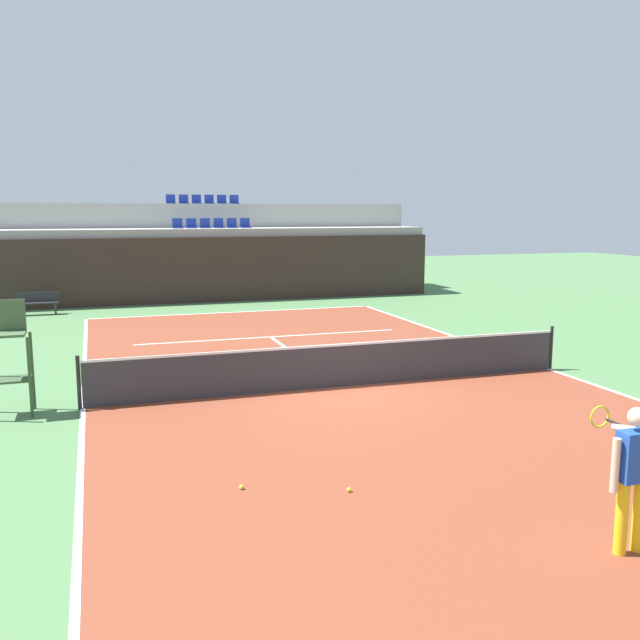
# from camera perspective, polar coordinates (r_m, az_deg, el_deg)

# --- Properties ---
(ground_plane) EXTENTS (80.00, 80.00, 0.00)m
(ground_plane) POSITION_cam_1_polar(r_m,az_deg,el_deg) (15.30, 1.80, -5.59)
(ground_plane) COLOR #477042
(court_surface) EXTENTS (11.00, 24.00, 0.01)m
(court_surface) POSITION_cam_1_polar(r_m,az_deg,el_deg) (15.30, 1.80, -5.57)
(court_surface) COLOR brown
(court_surface) RESTS_ON ground_plane
(baseline_far) EXTENTS (11.00, 0.10, 0.00)m
(baseline_far) POSITION_cam_1_polar(r_m,az_deg,el_deg) (26.63, -7.09, 0.65)
(baseline_far) COLOR white
(baseline_far) RESTS_ON court_surface
(sideline_left) EXTENTS (0.10, 24.00, 0.00)m
(sideline_left) POSITION_cam_1_polar(r_m,az_deg,el_deg) (14.42, -19.14, -6.97)
(sideline_left) COLOR white
(sideline_left) RESTS_ON court_surface
(sideline_right) EXTENTS (0.10, 24.00, 0.00)m
(sideline_right) POSITION_cam_1_polar(r_m,az_deg,el_deg) (17.87, 18.47, -3.88)
(sideline_right) COLOR white
(sideline_right) RESTS_ON court_surface
(service_line_far) EXTENTS (8.26, 0.10, 0.00)m
(service_line_far) POSITION_cam_1_polar(r_m,az_deg,el_deg) (21.28, -4.15, -1.41)
(service_line_far) COLOR white
(service_line_far) RESTS_ON court_surface
(centre_service_line) EXTENTS (0.10, 6.40, 0.00)m
(centre_service_line) POSITION_cam_1_polar(r_m,az_deg,el_deg) (18.25, -1.67, -3.15)
(centre_service_line) COLOR white
(centre_service_line) RESTS_ON court_surface
(back_wall) EXTENTS (19.51, 0.30, 2.79)m
(back_wall) POSITION_cam_1_polar(r_m,az_deg,el_deg) (29.79, -8.43, 4.18)
(back_wall) COLOR #33231E
(back_wall) RESTS_ON ground_plane
(stands_tier_lower) EXTENTS (19.51, 2.40, 3.12)m
(stands_tier_lower) POSITION_cam_1_polar(r_m,az_deg,el_deg) (31.10, -8.87, 4.69)
(stands_tier_lower) COLOR #9E9E99
(stands_tier_lower) RESTS_ON ground_plane
(stands_tier_upper) EXTENTS (19.51, 2.40, 4.21)m
(stands_tier_upper) POSITION_cam_1_polar(r_m,az_deg,el_deg) (33.43, -9.58, 5.90)
(stands_tier_upper) COLOR #9E9E99
(stands_tier_upper) RESTS_ON ground_plane
(seating_row_lower) EXTENTS (3.46, 0.44, 0.44)m
(seating_row_lower) POSITION_cam_1_polar(r_m,az_deg,el_deg) (31.11, -8.98, 7.80)
(seating_row_lower) COLOR navy
(seating_row_lower) RESTS_ON stands_tier_lower
(seating_row_upper) EXTENTS (3.46, 0.44, 0.44)m
(seating_row_upper) POSITION_cam_1_polar(r_m,az_deg,el_deg) (33.48, -9.71, 9.72)
(seating_row_upper) COLOR navy
(seating_row_upper) RESTS_ON stands_tier_upper
(tennis_net) EXTENTS (11.08, 0.08, 1.07)m
(tennis_net) POSITION_cam_1_polar(r_m,az_deg,el_deg) (15.18, 1.81, -3.74)
(tennis_net) COLOR black
(tennis_net) RESTS_ON court_surface
(player) EXTENTS (0.69, 0.98, 1.71)m
(player) POSITION_cam_1_polar(r_m,az_deg,el_deg) (8.64, 24.53, -11.29)
(player) COLOR yellow
(player) RESTS_ON court_surface
(umpire_chair) EXTENTS (0.76, 0.66, 2.20)m
(umpire_chair) POSITION_cam_1_polar(r_m,az_deg,el_deg) (14.29, -24.40, -2.58)
(umpire_chair) COLOR #334C2D
(umpire_chair) RESTS_ON ground_plane
(player_bench) EXTENTS (1.50, 0.40, 0.85)m
(player_bench) POSITION_cam_1_polar(r_m,az_deg,el_deg) (27.93, -22.42, 1.45)
(player_bench) COLOR #232328
(player_bench) RESTS_ON ground_plane
(tennis_ball_0) EXTENTS (0.07, 0.07, 0.07)m
(tennis_ball_0) POSITION_cam_1_polar(r_m,az_deg,el_deg) (9.79, 2.44, -13.94)
(tennis_ball_0) COLOR #CCE033
(tennis_ball_0) RESTS_ON court_surface
(tennis_ball_1) EXTENTS (0.07, 0.07, 0.07)m
(tennis_ball_1) POSITION_cam_1_polar(r_m,az_deg,el_deg) (9.93, -6.55, -13.65)
(tennis_ball_1) COLOR #CCE033
(tennis_ball_1) RESTS_ON court_surface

